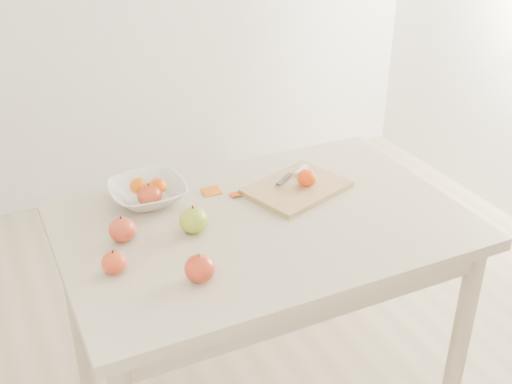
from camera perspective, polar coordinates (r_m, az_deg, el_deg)
name	(u,v)px	position (r m, az deg, el deg)	size (l,w,h in m)	color
table	(263,247)	(1.98, 0.62, -4.92)	(1.20, 0.80, 0.75)	#C8B697
cutting_board	(297,188)	(2.08, 3.63, 0.35)	(0.31, 0.23, 0.02)	tan
board_tangerine	(307,178)	(2.07, 4.52, 1.28)	(0.06, 0.06, 0.05)	#DE4007
fruit_bowl	(148,193)	(2.04, -9.59, -0.07)	(0.24, 0.24, 0.06)	silver
bowl_tangerine_near	(138,186)	(2.03, -10.41, 0.56)	(0.06, 0.06, 0.05)	#D36707
bowl_tangerine_far	(158,186)	(2.02, -8.72, 0.55)	(0.06, 0.06, 0.05)	#E24008
orange_peel_a	(211,192)	(2.07, -3.99, -0.03)	(0.06, 0.04, 0.00)	#C85D0E
orange_peel_b	(237,195)	(2.06, -1.69, -0.24)	(0.04, 0.04, 0.00)	#E34D10
paring_knife	(299,172)	(2.15, 3.84, 1.78)	(0.16, 0.09, 0.01)	white
apple_green	(193,220)	(1.86, -5.59, -2.49)	(0.09, 0.09, 0.08)	#699D14
apple_red_b	(122,230)	(1.85, -11.81, -3.28)	(0.08, 0.08, 0.07)	maroon
apple_red_c	(200,268)	(1.66, -5.02, -6.77)	(0.08, 0.08, 0.07)	#9E1009
apple_red_a	(150,195)	(2.01, -9.44, -0.30)	(0.08, 0.08, 0.07)	maroon
apple_red_d	(114,263)	(1.73, -12.50, -6.15)	(0.07, 0.07, 0.06)	#A81408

